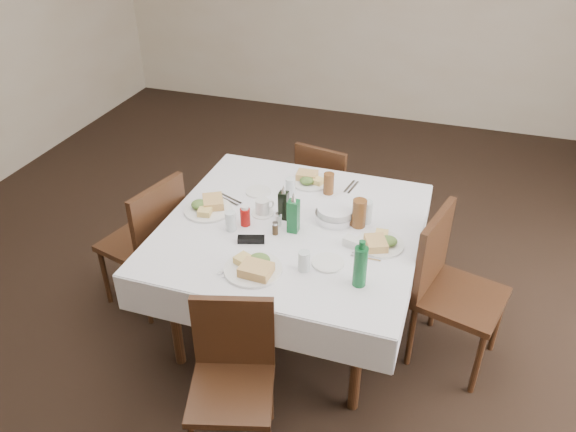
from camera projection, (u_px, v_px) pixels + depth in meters
The scene contains 33 objects.
ground_plane at pixel (273, 310), 3.74m from camera, with size 7.00×7.00×0.00m, color black.
room_shell at pixel (269, 55), 2.81m from camera, with size 6.04×7.04×2.80m.
dining_table at pixel (292, 235), 3.28m from camera, with size 1.46×1.46×0.76m.
chair_north at pixel (325, 187), 4.18m from camera, with size 0.47×0.47×0.83m.
chair_south at pixel (233, 368), 2.70m from camera, with size 0.49×0.49×0.84m.
chair_east at pixel (448, 281), 3.16m from camera, with size 0.55×0.55×0.95m.
chair_west at pixel (150, 237), 3.54m from camera, with size 0.53×0.53×0.93m.
meal_north at pixel (309, 180), 3.64m from camera, with size 0.25×0.25×0.06m.
meal_south at pixel (254, 267), 2.86m from camera, with size 0.30×0.30×0.07m.
meal_east at pixel (380, 242), 3.05m from camera, with size 0.26×0.26×0.06m.
meal_west at pixel (208, 207), 3.36m from camera, with size 0.29×0.29×0.06m.
side_plate_a at pixel (258, 192), 3.54m from camera, with size 0.16×0.16×0.01m.
side_plate_b at pixel (328, 263), 2.92m from camera, with size 0.17×0.17×0.01m.
water_n at pixel (290, 187), 3.50m from camera, with size 0.06×0.06×0.11m.
water_s at pixel (304, 261), 2.86m from camera, with size 0.06×0.06×0.11m.
water_e at pixel (366, 212), 3.23m from camera, with size 0.07×0.07×0.14m.
water_w at pixel (231, 221), 3.17m from camera, with size 0.06×0.06×0.11m.
iced_tea_a at pixel (329, 184), 3.50m from camera, with size 0.07×0.07×0.14m.
iced_tea_b at pixel (359, 213), 3.18m from camera, with size 0.08×0.08×0.17m.
bread_basket at pixel (336, 214), 3.27m from camera, with size 0.24×0.24×0.08m.
oil_cruet_dark at pixel (284, 204), 3.25m from camera, with size 0.05×0.05×0.22m.
oil_cruet_green at pixel (293, 215), 3.13m from camera, with size 0.06×0.06×0.25m.
ketchup_bottle at pixel (245, 216), 3.21m from camera, with size 0.06×0.06×0.13m.
salt_shaker at pixel (279, 219), 3.21m from camera, with size 0.04×0.04×0.08m.
pepper_shaker at pixel (275, 228), 3.14m from camera, with size 0.03×0.03×0.08m.
coffee_mug at pixel (263, 208), 3.31m from camera, with size 0.13×0.13×0.10m.
sunglasses at pixel (251, 239), 3.09m from camera, with size 0.16×0.09×0.03m.
green_bottle at pixel (360, 266), 2.73m from camera, with size 0.07×0.07×0.26m.
sugar_caddy at pixel (353, 242), 3.04m from camera, with size 0.11×0.08×0.05m.
cutlery_n at pixel (351, 187), 3.59m from camera, with size 0.07×0.18×0.01m.
cutlery_s at pixel (233, 267), 2.90m from camera, with size 0.12×0.19×0.01m.
cutlery_e at pixel (366, 257), 2.97m from camera, with size 0.16×0.04×0.01m.
cutlery_w at pixel (228, 199), 3.47m from camera, with size 0.20×0.13×0.01m.
Camera 1 is at (0.96, -2.63, 2.56)m, focal length 35.00 mm.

